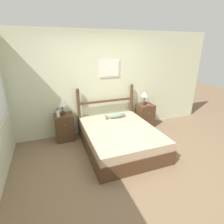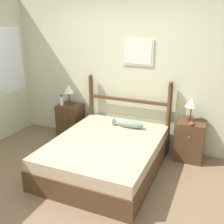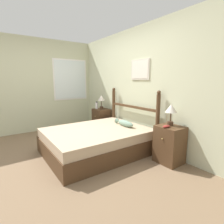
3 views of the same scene
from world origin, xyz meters
TOP-DOWN VIEW (x-y plane):
  - ground_plane at (0.00, 0.00)m, footprint 16.00×16.00m
  - wall_back at (0.00, 1.73)m, footprint 6.40×0.08m
  - bed at (0.15, 0.68)m, footprint 1.52×1.94m
  - headboard at (0.15, 1.61)m, footprint 1.52×0.08m
  - nightstand_left at (-0.96, 1.48)m, footprint 0.43×0.41m
  - nightstand_right at (1.27, 1.48)m, footprint 0.43×0.41m
  - table_lamp_left at (-0.97, 1.48)m, footprint 0.20×0.20m
  - table_lamp_right at (1.23, 1.52)m, footprint 0.20×0.20m
  - bottle at (-1.08, 1.40)m, footprint 0.07×0.07m
  - model_boat at (1.28, 1.36)m, footprint 0.08×0.16m
  - fish_pillow at (0.29, 1.27)m, footprint 0.53×0.13m

SIDE VIEW (x-z plane):
  - ground_plane at x=0.00m, z-range 0.00..0.00m
  - bed at x=0.15m, z-range 0.00..0.47m
  - nightstand_left at x=-0.96m, z-range 0.00..0.65m
  - nightstand_right at x=1.27m, z-range 0.00..0.65m
  - fish_pillow at x=0.29m, z-range 0.47..0.60m
  - headboard at x=0.15m, z-range 0.05..1.28m
  - model_boat at x=1.28m, z-range 0.57..0.78m
  - bottle at x=-1.08m, z-range 0.64..0.84m
  - table_lamp_left at x=-0.97m, z-range 0.73..1.11m
  - table_lamp_right at x=1.23m, z-range 0.73..1.11m
  - wall_back at x=0.00m, z-range 0.00..2.55m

